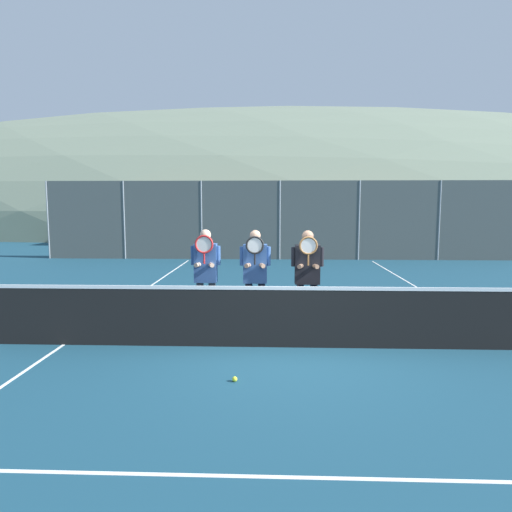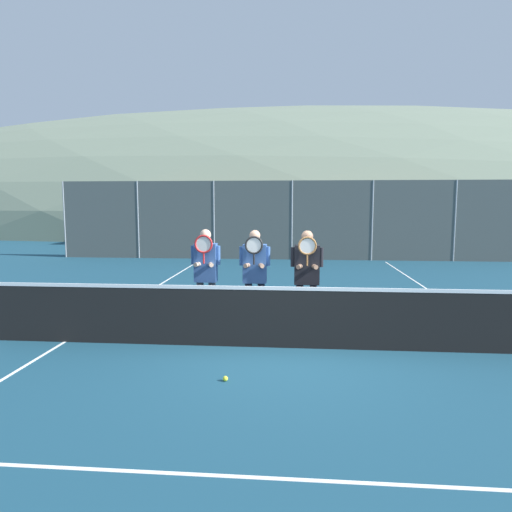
{
  "view_description": "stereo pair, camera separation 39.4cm",
  "coord_description": "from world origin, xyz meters",
  "px_view_note": "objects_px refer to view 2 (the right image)",
  "views": [
    {
      "loc": [
        -0.27,
        -7.11,
        2.3
      ],
      "look_at": [
        -0.58,
        1.14,
        1.34
      ],
      "focal_mm": 32.0,
      "sensor_mm": 36.0,
      "label": 1
    },
    {
      "loc": [
        0.12,
        -7.08,
        2.3
      ],
      "look_at": [
        -0.58,
        1.14,
        1.34
      ],
      "focal_mm": 32.0,
      "sensor_mm": 36.0,
      "label": 2
    }
  ],
  "objects_px": {
    "car_center": "(383,234)",
    "car_far_left": "(157,232)",
    "player_center_right": "(307,273)",
    "tennis_ball_on_court": "(225,379)",
    "car_right_of_center": "(505,234)",
    "player_leftmost": "(206,271)",
    "player_center_left": "(255,272)",
    "car_left_of_center": "(267,233)"
  },
  "relations": [
    {
      "from": "car_far_left",
      "to": "car_center",
      "type": "distance_m",
      "value": 10.57
    },
    {
      "from": "car_far_left",
      "to": "car_left_of_center",
      "type": "height_order",
      "value": "car_far_left"
    },
    {
      "from": "car_left_of_center",
      "to": "car_right_of_center",
      "type": "relative_size",
      "value": 1.02
    },
    {
      "from": "player_center_left",
      "to": "car_center",
      "type": "height_order",
      "value": "player_center_left"
    },
    {
      "from": "car_far_left",
      "to": "car_center",
      "type": "relative_size",
      "value": 0.93
    },
    {
      "from": "tennis_ball_on_court",
      "to": "car_right_of_center",
      "type": "bearing_deg",
      "value": 56.57
    },
    {
      "from": "player_leftmost",
      "to": "tennis_ball_on_court",
      "type": "relative_size",
      "value": 26.97
    },
    {
      "from": "player_center_right",
      "to": "car_right_of_center",
      "type": "xyz_separation_m",
      "value": [
        9.17,
        13.21,
        -0.13
      ]
    },
    {
      "from": "car_far_left",
      "to": "car_left_of_center",
      "type": "xyz_separation_m",
      "value": [
        5.2,
        0.3,
        -0.02
      ]
    },
    {
      "from": "player_center_left",
      "to": "player_center_right",
      "type": "bearing_deg",
      "value": -5.41
    },
    {
      "from": "player_center_right",
      "to": "car_left_of_center",
      "type": "xyz_separation_m",
      "value": [
        -1.52,
        13.41,
        -0.17
      ]
    },
    {
      "from": "car_right_of_center",
      "to": "player_center_right",
      "type": "bearing_deg",
      "value": -124.75
    },
    {
      "from": "car_far_left",
      "to": "tennis_ball_on_court",
      "type": "distance_m",
      "value": 16.47
    },
    {
      "from": "tennis_ball_on_court",
      "to": "player_center_left",
      "type": "bearing_deg",
      "value": 85.96
    },
    {
      "from": "car_right_of_center",
      "to": "tennis_ball_on_court",
      "type": "relative_size",
      "value": 69.21
    },
    {
      "from": "car_center",
      "to": "tennis_ball_on_court",
      "type": "relative_size",
      "value": 68.13
    },
    {
      "from": "player_center_left",
      "to": "car_right_of_center",
      "type": "distance_m",
      "value": 16.56
    },
    {
      "from": "car_left_of_center",
      "to": "car_right_of_center",
      "type": "xyz_separation_m",
      "value": [
        10.68,
        -0.2,
        0.04
      ]
    },
    {
      "from": "car_far_left",
      "to": "player_center_right",
      "type": "bearing_deg",
      "value": -62.88
    },
    {
      "from": "player_center_right",
      "to": "tennis_ball_on_court",
      "type": "height_order",
      "value": "player_center_right"
    },
    {
      "from": "car_left_of_center",
      "to": "car_center",
      "type": "relative_size",
      "value": 1.03
    },
    {
      "from": "player_center_left",
      "to": "tennis_ball_on_court",
      "type": "bearing_deg",
      "value": -94.04
    },
    {
      "from": "tennis_ball_on_court",
      "to": "player_center_right",
      "type": "bearing_deg",
      "value": 64.83
    },
    {
      "from": "player_leftmost",
      "to": "player_center_left",
      "type": "xyz_separation_m",
      "value": [
        0.89,
        -0.0,
        -0.01
      ]
    },
    {
      "from": "car_center",
      "to": "player_center_right",
      "type": "bearing_deg",
      "value": -106.02
    },
    {
      "from": "player_center_right",
      "to": "car_left_of_center",
      "type": "distance_m",
      "value": 13.5
    },
    {
      "from": "player_center_right",
      "to": "player_center_left",
      "type": "bearing_deg",
      "value": 174.59
    },
    {
      "from": "player_center_right",
      "to": "car_left_of_center",
      "type": "bearing_deg",
      "value": 96.45
    },
    {
      "from": "car_center",
      "to": "tennis_ball_on_court",
      "type": "bearing_deg",
      "value": -107.45
    },
    {
      "from": "car_right_of_center",
      "to": "player_leftmost",
      "type": "bearing_deg",
      "value": -129.94
    },
    {
      "from": "player_center_left",
      "to": "player_center_right",
      "type": "distance_m",
      "value": 0.93
    },
    {
      "from": "car_far_left",
      "to": "tennis_ball_on_court",
      "type": "bearing_deg",
      "value": -70.02
    },
    {
      "from": "player_leftmost",
      "to": "car_right_of_center",
      "type": "distance_m",
      "value": 17.12
    },
    {
      "from": "car_right_of_center",
      "to": "player_center_left",
      "type": "bearing_deg",
      "value": -127.56
    },
    {
      "from": "player_leftmost",
      "to": "player_center_right",
      "type": "xyz_separation_m",
      "value": [
        1.82,
        -0.09,
        0.01
      ]
    },
    {
      "from": "player_center_right",
      "to": "tennis_ball_on_court",
      "type": "bearing_deg",
      "value": -115.17
    },
    {
      "from": "player_center_left",
      "to": "car_far_left",
      "type": "xyz_separation_m",
      "value": [
        -5.79,
        13.03,
        -0.13
      ]
    },
    {
      "from": "player_leftmost",
      "to": "car_right_of_center",
      "type": "xyz_separation_m",
      "value": [
        10.99,
        13.12,
        -0.12
      ]
    },
    {
      "from": "player_leftmost",
      "to": "player_center_left",
      "type": "relative_size",
      "value": 1.01
    },
    {
      "from": "player_center_right",
      "to": "car_left_of_center",
      "type": "height_order",
      "value": "player_center_right"
    },
    {
      "from": "car_left_of_center",
      "to": "tennis_ball_on_court",
      "type": "bearing_deg",
      "value": -88.48
    },
    {
      "from": "car_center",
      "to": "car_far_left",
      "type": "bearing_deg",
      "value": -178.49
    }
  ]
}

